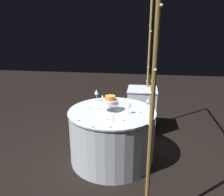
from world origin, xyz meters
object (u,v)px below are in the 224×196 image
object	(u,v)px
wine_glass_0	(148,101)
cake_knife	(113,116)
side_table	(142,110)
wine_glass_1	(103,97)
tiered_cake	(110,101)
main_table	(112,135)
wine_glass_3	(96,92)
decorative_arch	(151,44)
wine_glass_2	(129,105)

from	to	relation	value
wine_glass_0	cake_knife	size ratio (longest dim) A/B	0.57
side_table	wine_glass_1	distance (m)	1.07
side_table	tiered_cake	bearing A→B (deg)	-22.93
tiered_cake	wine_glass_1	world-z (taller)	tiered_cake
side_table	wine_glass_0	bearing A→B (deg)	5.67
main_table	cake_knife	xyz separation A→B (m)	(0.20, 0.04, 0.38)
wine_glass_3	cake_knife	bearing A→B (deg)	29.94
decorative_arch	wine_glass_1	world-z (taller)	decorative_arch
wine_glass_0	wine_glass_1	bearing A→B (deg)	-97.03
wine_glass_1	cake_knife	size ratio (longest dim) A/B	0.55
cake_knife	side_table	bearing A→B (deg)	163.18
side_table	main_table	bearing A→B (deg)	-22.02
tiered_cake	cake_knife	world-z (taller)	tiered_cake
side_table	cake_knife	bearing A→B (deg)	-16.82
decorative_arch	main_table	world-z (taller)	decorative_arch
decorative_arch	tiered_cake	world-z (taller)	decorative_arch
wine_glass_2	wine_glass_3	size ratio (longest dim) A/B	0.85
tiered_cake	wine_glass_1	distance (m)	0.26
wine_glass_2	tiered_cake	bearing A→B (deg)	-103.90
wine_glass_1	wine_glass_2	xyz separation A→B (m)	(0.27, 0.40, -0.00)
tiered_cake	wine_glass_0	xyz separation A→B (m)	(-0.13, 0.51, -0.01)
wine_glass_1	wine_glass_2	distance (m)	0.48
side_table	wine_glass_2	distance (m)	1.17
decorative_arch	wine_glass_0	world-z (taller)	decorative_arch
side_table	wine_glass_1	bearing A→B (deg)	-35.73
wine_glass_1	wine_glass_3	xyz separation A→B (m)	(-0.18, -0.13, 0.02)
main_table	side_table	world-z (taller)	side_table
decorative_arch	wine_glass_3	world-z (taller)	decorative_arch
main_table	tiered_cake	distance (m)	0.52
main_table	wine_glass_0	xyz separation A→B (m)	(-0.12, 0.48, 0.50)
decorative_arch	tiered_cake	size ratio (longest dim) A/B	11.44
decorative_arch	wine_glass_2	distance (m)	0.82
tiered_cake	wine_glass_3	size ratio (longest dim) A/B	1.21
main_table	wine_glass_0	distance (m)	0.71
wine_glass_0	wine_glass_2	distance (m)	0.32
tiered_cake	wine_glass_2	xyz separation A→B (m)	(0.06, 0.26, -0.02)
main_table	cake_knife	bearing A→B (deg)	11.25
wine_glass_1	side_table	bearing A→B (deg)	144.27
wine_glass_0	wine_glass_1	xyz separation A→B (m)	(-0.08, -0.65, -0.01)
wine_glass_3	wine_glass_2	bearing A→B (deg)	49.40
main_table	wine_glass_0	size ratio (longest dim) A/B	7.10
wine_glass_0	main_table	bearing A→B (deg)	-75.84
side_table	wine_glass_2	world-z (taller)	wine_glass_2
main_table	wine_glass_3	xyz separation A→B (m)	(-0.38, -0.30, 0.51)
side_table	wine_glass_3	xyz separation A→B (m)	(0.60, -0.69, 0.48)
main_table	side_table	distance (m)	1.06
main_table	decorative_arch	bearing A→B (deg)	89.84
tiered_cake	wine_glass_0	bearing A→B (deg)	104.47
wine_glass_1	wine_glass_0	bearing A→B (deg)	82.97
wine_glass_0	wine_glass_3	size ratio (longest dim) A/B	0.93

